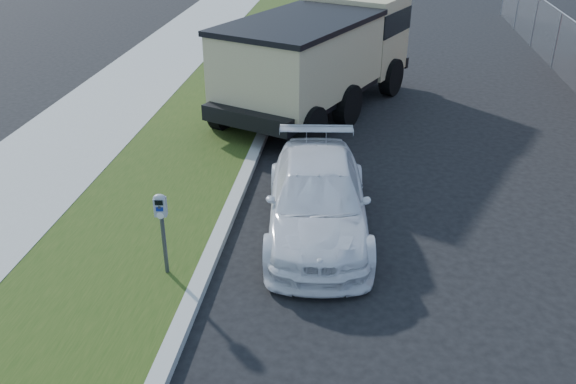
# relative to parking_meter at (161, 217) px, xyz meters

# --- Properties ---
(ground) EXTENTS (120.00, 120.00, 0.00)m
(ground) POSITION_rel_parking_meter_xyz_m (3.15, 0.26, -1.12)
(ground) COLOR black
(ground) RESTS_ON ground
(streetside) EXTENTS (6.12, 50.00, 0.15)m
(streetside) POSITION_rel_parking_meter_xyz_m (-2.41, 2.26, -1.05)
(streetside) COLOR gray
(streetside) RESTS_ON ground
(parking_meter) EXTENTS (0.20, 0.14, 1.37)m
(parking_meter) POSITION_rel_parking_meter_xyz_m (0.00, 0.00, 0.00)
(parking_meter) COLOR #3F4247
(parking_meter) RESTS_ON ground
(white_wagon) EXTENTS (2.16, 4.46, 1.25)m
(white_wagon) POSITION_rel_parking_meter_xyz_m (2.22, 1.78, -0.49)
(white_wagon) COLOR white
(white_wagon) RESTS_ON ground
(dump_truck) EXTENTS (5.08, 7.30, 2.70)m
(dump_truck) POSITION_rel_parking_meter_xyz_m (1.80, 8.41, 0.40)
(dump_truck) COLOR black
(dump_truck) RESTS_ON ground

